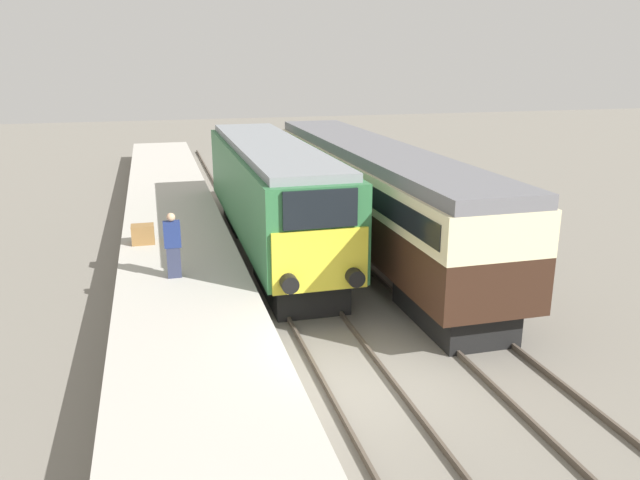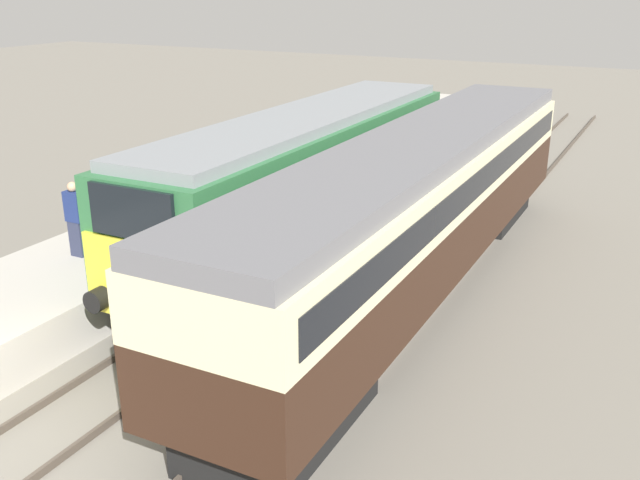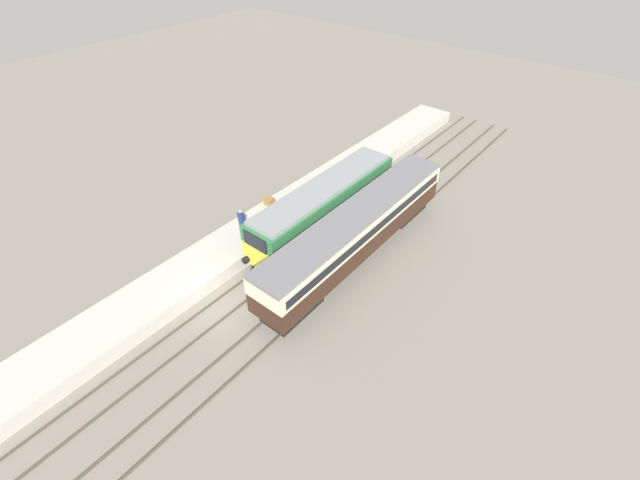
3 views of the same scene
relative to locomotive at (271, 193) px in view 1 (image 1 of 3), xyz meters
name	(u,v)px [view 1 (image 1 of 3)]	position (x,y,z in m)	size (l,w,h in m)	color
ground_plane	(357,383)	(0.00, -9.56, -2.17)	(120.00, 120.00, 0.00)	slate
platform_left	(179,260)	(-3.30, -1.56, -1.66)	(3.50, 50.00, 1.01)	#B7B2A8
rails_near_track	(302,297)	(0.00, -4.56, -2.10)	(1.51, 60.00, 0.14)	#4C4238
rails_far_track	(412,286)	(3.40, -4.56, -2.10)	(1.50, 60.00, 0.14)	#4C4238
locomotive	(271,193)	(0.00, 0.00, 0.00)	(2.70, 13.55, 3.90)	black
passenger_carriage	(372,188)	(3.40, -0.81, 0.15)	(2.75, 17.12, 3.82)	black
person_on_platform	(173,245)	(-3.52, -4.59, -0.27)	(0.44, 0.26, 1.77)	#2D334C
luggage_crate	(143,234)	(-4.34, -1.12, -0.85)	(0.70, 0.56, 0.60)	olive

